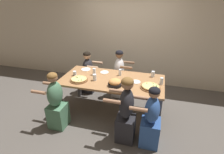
{
  "coord_description": "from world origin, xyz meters",
  "views": [
    {
      "loc": [
        0.86,
        -3.12,
        2.38
      ],
      "look_at": [
        0.0,
        0.0,
        0.85
      ],
      "focal_mm": 28.0,
      "sensor_mm": 36.0,
      "label": 1
    }
  ],
  "objects_px": {
    "pizza_board_main": "(79,79)",
    "drinking_glass_a": "(120,73)",
    "empty_plate_b": "(86,69)",
    "skillet_bowl": "(115,83)",
    "empty_plate_a": "(136,82)",
    "diner_far_left": "(88,74)",
    "drinking_glass_e": "(75,73)",
    "drinking_glass_c": "(153,74)",
    "drinking_glass_b": "(95,78)",
    "diner_near_right": "(151,120)",
    "pizza_board_second": "(150,87)",
    "drinking_glass_f": "(94,72)",
    "drinking_glass_d": "(161,82)",
    "diner_near_left": "(56,103)",
    "diner_near_midright": "(126,113)",
    "diner_far_center": "(119,76)",
    "empty_plate_c": "(104,72)"
  },
  "relations": [
    {
      "from": "pizza_board_main",
      "to": "drinking_glass_a",
      "type": "distance_m",
      "value": 0.88
    },
    {
      "from": "drinking_glass_a",
      "to": "empty_plate_b",
      "type": "bearing_deg",
      "value": 173.11
    },
    {
      "from": "pizza_board_main",
      "to": "skillet_bowl",
      "type": "relative_size",
      "value": 0.96
    },
    {
      "from": "empty_plate_b",
      "to": "drinking_glass_a",
      "type": "bearing_deg",
      "value": -6.89
    },
    {
      "from": "pizza_board_main",
      "to": "empty_plate_b",
      "type": "distance_m",
      "value": 0.57
    },
    {
      "from": "empty_plate_a",
      "to": "diner_far_left",
      "type": "relative_size",
      "value": 0.16
    },
    {
      "from": "drinking_glass_a",
      "to": "drinking_glass_e",
      "type": "bearing_deg",
      "value": -164.1
    },
    {
      "from": "empty_plate_a",
      "to": "drinking_glass_c",
      "type": "distance_m",
      "value": 0.47
    },
    {
      "from": "drinking_glass_b",
      "to": "diner_near_right",
      "type": "distance_m",
      "value": 1.38
    },
    {
      "from": "pizza_board_second",
      "to": "drinking_glass_f",
      "type": "distance_m",
      "value": 1.25
    },
    {
      "from": "empty_plate_b",
      "to": "drinking_glass_c",
      "type": "height_order",
      "value": "drinking_glass_c"
    },
    {
      "from": "pizza_board_second",
      "to": "drinking_glass_c",
      "type": "bearing_deg",
      "value": 88.63
    },
    {
      "from": "drinking_glass_d",
      "to": "drinking_glass_e",
      "type": "height_order",
      "value": "drinking_glass_d"
    },
    {
      "from": "skillet_bowl",
      "to": "drinking_glass_b",
      "type": "bearing_deg",
      "value": 164.68
    },
    {
      "from": "empty_plate_b",
      "to": "diner_far_left",
      "type": "bearing_deg",
      "value": 107.27
    },
    {
      "from": "drinking_glass_b",
      "to": "diner_near_left",
      "type": "distance_m",
      "value": 0.88
    },
    {
      "from": "diner_near_right",
      "to": "skillet_bowl",
      "type": "bearing_deg",
      "value": 57.93
    },
    {
      "from": "drinking_glass_b",
      "to": "empty_plate_a",
      "type": "bearing_deg",
      "value": 9.46
    },
    {
      "from": "drinking_glass_e",
      "to": "diner_far_left",
      "type": "xyz_separation_m",
      "value": [
        -0.02,
        0.76,
        -0.34
      ]
    },
    {
      "from": "diner_far_left",
      "to": "diner_near_right",
      "type": "distance_m",
      "value": 2.25
    },
    {
      "from": "pizza_board_second",
      "to": "drinking_glass_d",
      "type": "relative_size",
      "value": 2.66
    },
    {
      "from": "empty_plate_a",
      "to": "empty_plate_b",
      "type": "relative_size",
      "value": 0.85
    },
    {
      "from": "pizza_board_second",
      "to": "diner_near_left",
      "type": "relative_size",
      "value": 0.33
    },
    {
      "from": "drinking_glass_d",
      "to": "diner_near_left",
      "type": "height_order",
      "value": "diner_near_left"
    },
    {
      "from": "skillet_bowl",
      "to": "drinking_glass_f",
      "type": "distance_m",
      "value": 0.67
    },
    {
      "from": "diner_far_left",
      "to": "pizza_board_main",
      "type": "bearing_deg",
      "value": 12.5
    },
    {
      "from": "diner_far_left",
      "to": "diner_near_midright",
      "type": "bearing_deg",
      "value": 41.62
    },
    {
      "from": "drinking_glass_c",
      "to": "diner_near_left",
      "type": "xyz_separation_m",
      "value": [
        -1.7,
        -1.07,
        -0.34
      ]
    },
    {
      "from": "drinking_glass_a",
      "to": "diner_near_midright",
      "type": "bearing_deg",
      "value": -70.86
    },
    {
      "from": "diner_far_center",
      "to": "pizza_board_main",
      "type": "bearing_deg",
      "value": -32.66
    },
    {
      "from": "pizza_board_main",
      "to": "drinking_glass_d",
      "type": "height_order",
      "value": "drinking_glass_d"
    },
    {
      "from": "pizza_board_second",
      "to": "empty_plate_b",
      "type": "distance_m",
      "value": 1.6
    },
    {
      "from": "drinking_glass_c",
      "to": "drinking_glass_f",
      "type": "relative_size",
      "value": 0.85
    },
    {
      "from": "pizza_board_second",
      "to": "empty_plate_a",
      "type": "height_order",
      "value": "pizza_board_second"
    },
    {
      "from": "drinking_glass_b",
      "to": "diner_far_left",
      "type": "bearing_deg",
      "value": 120.91
    },
    {
      "from": "drinking_glass_d",
      "to": "diner_near_left",
      "type": "distance_m",
      "value": 2.05
    },
    {
      "from": "empty_plate_a",
      "to": "empty_plate_c",
      "type": "xyz_separation_m",
      "value": [
        -0.75,
        0.29,
        -0.0
      ]
    },
    {
      "from": "pizza_board_main",
      "to": "drinking_glass_f",
      "type": "height_order",
      "value": "drinking_glass_f"
    },
    {
      "from": "drinking_glass_b",
      "to": "diner_far_center",
      "type": "distance_m",
      "value": 0.97
    },
    {
      "from": "empty_plate_c",
      "to": "pizza_board_second",
      "type": "bearing_deg",
      "value": -23.66
    },
    {
      "from": "diner_far_left",
      "to": "diner_far_center",
      "type": "bearing_deg",
      "value": 90.0
    },
    {
      "from": "drinking_glass_e",
      "to": "diner_near_midright",
      "type": "bearing_deg",
      "value": -28.65
    },
    {
      "from": "drinking_glass_e",
      "to": "diner_near_midright",
      "type": "distance_m",
      "value": 1.47
    },
    {
      "from": "skillet_bowl",
      "to": "drinking_glass_a",
      "type": "distance_m",
      "value": 0.5
    },
    {
      "from": "skillet_bowl",
      "to": "diner_near_right",
      "type": "bearing_deg",
      "value": -32.07
    },
    {
      "from": "empty_plate_b",
      "to": "empty_plate_c",
      "type": "height_order",
      "value": "same"
    },
    {
      "from": "drinking_glass_a",
      "to": "drinking_glass_b",
      "type": "relative_size",
      "value": 1.05
    },
    {
      "from": "drinking_glass_a",
      "to": "diner_far_left",
      "type": "bearing_deg",
      "value": 152.72
    },
    {
      "from": "pizza_board_second",
      "to": "diner_near_midright",
      "type": "bearing_deg",
      "value": -121.7
    },
    {
      "from": "drinking_glass_a",
      "to": "drinking_glass_c",
      "type": "relative_size",
      "value": 1.1
    }
  ]
}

